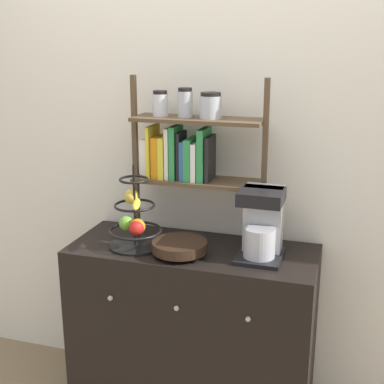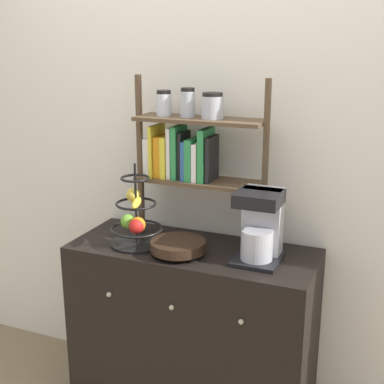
{
  "view_description": "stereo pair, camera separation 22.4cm",
  "coord_description": "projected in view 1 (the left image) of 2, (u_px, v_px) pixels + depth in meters",
  "views": [
    {
      "loc": [
        0.7,
        -2.03,
        1.84
      ],
      "look_at": [
        -0.0,
        0.24,
        1.15
      ],
      "focal_mm": 50.0,
      "sensor_mm": 36.0,
      "label": 1
    },
    {
      "loc": [
        0.91,
        -1.95,
        1.84
      ],
      "look_at": [
        -0.0,
        0.24,
        1.15
      ],
      "focal_mm": 50.0,
      "sensor_mm": 36.0,
      "label": 2
    }
  ],
  "objects": [
    {
      "name": "shelf_hutch",
      "position": [
        186.0,
        147.0,
        2.54
      ],
      "size": [
        0.66,
        0.2,
        0.8
      ],
      "color": "brown",
      "rests_on": "sideboard"
    },
    {
      "name": "fruit_stand",
      "position": [
        134.0,
        221.0,
        2.52
      ],
      "size": [
        0.26,
        0.26,
        0.4
      ],
      "color": "black",
      "rests_on": "sideboard"
    },
    {
      "name": "sideboard",
      "position": [
        193.0,
        330.0,
        2.67
      ],
      "size": [
        1.18,
        0.49,
        0.88
      ],
      "color": "black",
      "rests_on": "ground_plane"
    },
    {
      "name": "wall_back",
      "position": [
        209.0,
        149.0,
        2.69
      ],
      "size": [
        7.0,
        0.05,
        2.6
      ],
      "primitive_type": "cube",
      "color": "silver",
      "rests_on": "ground_plane"
    },
    {
      "name": "wooden_bowl",
      "position": [
        180.0,
        247.0,
        2.46
      ],
      "size": [
        0.26,
        0.26,
        0.07
      ],
      "color": "black",
      "rests_on": "sideboard"
    },
    {
      "name": "coffee_maker",
      "position": [
        262.0,
        223.0,
        2.4
      ],
      "size": [
        0.2,
        0.23,
        0.33
      ],
      "color": "black",
      "rests_on": "sideboard"
    }
  ]
}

